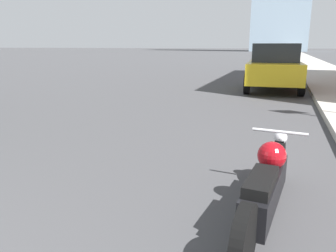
% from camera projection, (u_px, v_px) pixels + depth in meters
% --- Properties ---
extents(sidewalk, '(2.88, 240.00, 0.15)m').
position_uv_depth(sidewalk, '(307.00, 60.00, 35.68)').
color(sidewalk, '#B2ADA3').
rests_on(sidewalk, ground_plane).
extents(motorcycle, '(0.62, 2.39, 0.72)m').
position_uv_depth(motorcycle, '(266.00, 184.00, 3.19)').
color(motorcycle, black).
rests_on(motorcycle, ground_plane).
extents(parked_car_yellow, '(2.12, 3.94, 1.74)m').
position_uv_depth(parked_car_yellow, '(274.00, 67.00, 12.25)').
color(parked_car_yellow, gold).
rests_on(parked_car_yellow, ground_plane).
extents(parked_car_blue, '(1.93, 3.85, 1.69)m').
position_uv_depth(parked_car_blue, '(282.00, 57.00, 23.13)').
color(parked_car_blue, '#1E3899').
rests_on(parked_car_blue, ground_plane).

